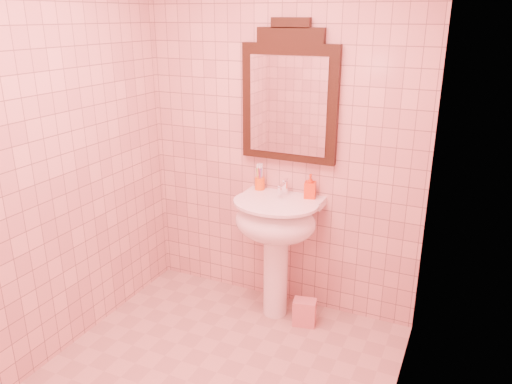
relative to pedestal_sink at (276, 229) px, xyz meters
The scene contains 7 objects.
back_wall 0.64m from the pedestal_sink, 107.19° to the left, with size 2.00×0.02×2.50m, color beige.
pedestal_sink is the anchor object (origin of this frame).
faucet 0.29m from the pedestal_sink, 90.00° to the left, with size 0.04×0.16×0.11m.
mirror 0.88m from the pedestal_sink, 90.00° to the left, with size 0.66×0.06×0.92m.
toothbrush_cup 0.36m from the pedestal_sink, 138.90° to the left, with size 0.07×0.07×0.16m.
soap_dispenser 0.37m from the pedestal_sink, 41.27° to the left, with size 0.07×0.08×0.17m, color red.
towel 0.62m from the pedestal_sink, ahead, with size 0.15×0.10×0.19m, color #D77E86.
Camera 1 is at (1.24, -2.00, 2.03)m, focal length 35.00 mm.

